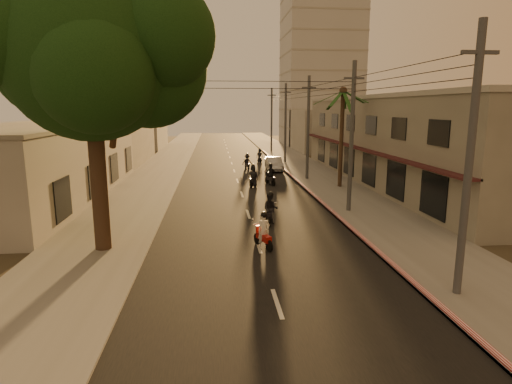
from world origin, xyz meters
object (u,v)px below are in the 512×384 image
(scooter_red, at_px, (264,232))
(scooter_mid_b, at_px, (271,175))
(scooter_mid_a, at_px, (271,209))
(parked_car, at_px, (274,164))
(palm_tree, at_px, (343,97))
(scooter_far_c, at_px, (260,156))
(scooter_far_b, at_px, (247,162))
(broadleaf_tree, at_px, (100,55))
(scooter_far_a, at_px, (253,177))

(scooter_red, bearing_deg, scooter_mid_b, 61.17)
(scooter_mid_a, bearing_deg, parked_car, 93.98)
(scooter_red, distance_m, scooter_mid_b, 16.24)
(palm_tree, height_order, scooter_far_c, palm_tree)
(scooter_mid_a, relative_size, scooter_far_b, 1.07)
(scooter_far_b, bearing_deg, scooter_far_c, 62.44)
(broadleaf_tree, xyz_separation_m, scooter_far_b, (8.00, 24.61, -7.70))
(broadleaf_tree, relative_size, scooter_far_a, 6.46)
(scooter_red, bearing_deg, scooter_far_b, 67.05)
(scooter_red, bearing_deg, broadleaf_tree, 155.40)
(palm_tree, xyz_separation_m, scooter_far_a, (-6.89, 1.02, -6.30))
(scooter_far_b, relative_size, scooter_far_c, 1.03)
(scooter_red, relative_size, parked_car, 0.42)
(broadleaf_tree, relative_size, scooter_red, 6.96)
(scooter_far_c, bearing_deg, scooter_far_b, -108.90)
(broadleaf_tree, xyz_separation_m, palm_tree, (14.61, 13.86, -1.33))
(scooter_red, relative_size, scooter_far_b, 1.01)
(broadleaf_tree, xyz_separation_m, scooter_mid_a, (7.67, 3.57, -7.64))
(scooter_mid_b, distance_m, scooter_far_a, 1.65)
(scooter_red, distance_m, scooter_far_c, 31.23)
(scooter_red, relative_size, scooter_mid_a, 0.94)
(scooter_mid_a, bearing_deg, scooter_far_a, 102.16)
(palm_tree, distance_m, scooter_red, 17.55)
(scooter_far_b, bearing_deg, scooter_mid_b, -91.87)
(broadleaf_tree, relative_size, scooter_mid_b, 6.60)
(scooter_red, bearing_deg, scooter_mid_a, 57.91)
(scooter_mid_a, relative_size, scooter_far_c, 1.11)
(scooter_red, height_order, scooter_far_b, scooter_red)
(scooter_far_b, bearing_deg, palm_tree, -68.03)
(parked_car, relative_size, scooter_far_c, 2.50)
(parked_car, bearing_deg, palm_tree, -68.00)
(palm_tree, relative_size, scooter_red, 4.72)
(scooter_mid_a, height_order, scooter_far_b, scooter_mid_a)
(broadleaf_tree, height_order, scooter_mid_a, broadleaf_tree)
(broadleaf_tree, distance_m, scooter_far_c, 33.04)
(scooter_red, distance_m, scooter_far_b, 25.15)
(scooter_red, height_order, scooter_far_a, scooter_far_a)
(scooter_far_b, xyz_separation_m, parked_car, (2.66, -0.98, -0.09))
(scooter_far_a, xyz_separation_m, scooter_far_b, (0.27, 9.74, -0.07))
(scooter_far_b, height_order, parked_car, scooter_far_b)
(broadleaf_tree, height_order, scooter_far_c, broadleaf_tree)
(scooter_mid_a, bearing_deg, scooter_red, -89.39)
(scooter_mid_a, relative_size, parked_car, 0.44)
(scooter_far_b, bearing_deg, broadleaf_tree, -117.63)
(parked_car, bearing_deg, broadleaf_tree, -114.31)
(palm_tree, bearing_deg, scooter_far_b, 121.59)
(scooter_red, distance_m, scooter_far_a, 15.42)
(broadleaf_tree, bearing_deg, scooter_far_c, 72.01)
(broadleaf_tree, relative_size, scooter_mid_a, 6.56)
(parked_car, bearing_deg, scooter_mid_a, -98.51)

